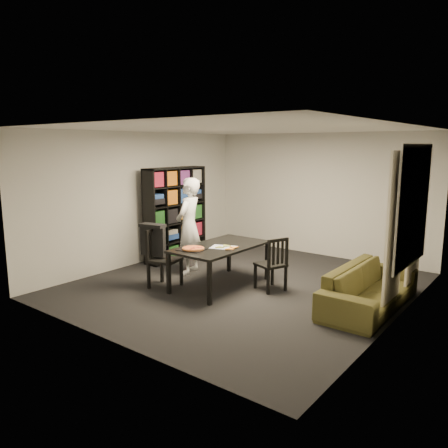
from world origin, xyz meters
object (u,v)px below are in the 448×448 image
Objects in this scene: pepperoni_pizza at (193,248)px; chair_left at (160,254)px; sofa at (370,288)px; bookshelf at (175,214)px; chair_right at (274,261)px; baking_tray at (192,249)px; dining_table at (220,249)px; person at (189,226)px.

chair_left is at bearing -170.86° from pepperoni_pizza.
bookshelf is at bearing 85.43° from sofa.
chair_left reaches higher than chair_right.
dining_table is at bearing 71.32° from baking_tray.
pepperoni_pizza is (0.80, -0.78, -0.15)m from person.
bookshelf is 2.24m from pepperoni_pizza.
person is (-0.15, 0.88, 0.32)m from chair_left.
person is at bearing 134.30° from baking_tray.
person reaches higher than chair_right.
chair_right is 1.82m from person.
bookshelf reaches higher than person.
sofa is at bearing 13.33° from dining_table.
bookshelf is 2.14× the size of chair_right.
chair_left is at bearing 110.47° from sofa.
bookshelf is at bearing -139.71° from person.
bookshelf reaches higher than baking_tray.
chair_left reaches higher than pepperoni_pizza.
chair_left is at bearing -171.11° from baking_tray.
bookshelf is at bearing 141.08° from pepperoni_pizza.
baking_tray is at bearing -93.20° from chair_left.
bookshelf reaches higher than chair_right.
chair_left reaches higher than dining_table.
baking_tray is at bearing 28.06° from person.
bookshelf reaches higher than pepperoni_pizza.
chair_right is (2.71, -0.55, -0.44)m from bookshelf.
chair_right is 0.43× the size of sofa.
chair_right is at bearing 75.90° from person.
chair_left is 3.34m from sofa.
person is 1.11m from baking_tray.
chair_left is 2.80× the size of pepperoni_pizza.
chair_right is 1.52m from sofa.
sofa is at bearing -81.61° from chair_left.
chair_left is 1.10× the size of chair_right.
sofa is (2.50, 1.07, -0.40)m from baking_tray.
bookshelf reaches higher than chair_left.
sofa is (1.49, 0.22, -0.20)m from chair_right.
bookshelf reaches higher than dining_table.
chair_left is (1.08, -1.50, -0.39)m from bookshelf.
dining_table is 1.72× the size of chair_left.
baking_tray is at bearing 113.13° from sofa.
bookshelf is 4.27m from sofa.
baking_tray reaches higher than sofa.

